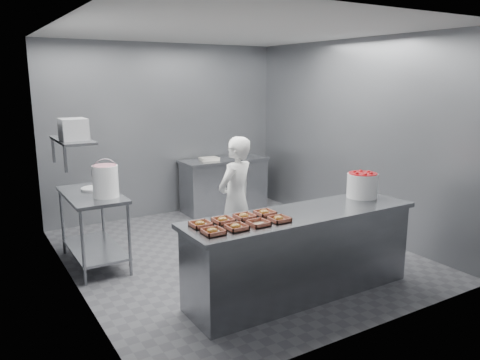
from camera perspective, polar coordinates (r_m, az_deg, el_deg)
name	(u,v)px	position (r m, az deg, el deg)	size (l,w,h in m)	color
floor	(236,254)	(6.19, -0.55, -8.96)	(4.50, 4.50, 0.00)	#4C4C51
ceiling	(235,30)	(5.80, -0.61, 17.79)	(4.50, 4.50, 0.00)	white
wall_back	(166,131)	(7.84, -9.05, 5.97)	(4.00, 0.04, 2.80)	slate
wall_left	(68,162)	(5.12, -20.21, 2.03)	(0.04, 4.50, 2.80)	slate
wall_right	(353,137)	(7.06, 13.59, 5.09)	(0.04, 4.50, 2.80)	slate
service_counter	(301,253)	(4.99, 7.47, -8.85)	(2.60, 0.70, 0.90)	slate
prep_table	(93,218)	(5.95, -17.48, -4.42)	(0.60, 1.20, 0.90)	slate
back_counter	(224,184)	(8.07, -1.95, -0.53)	(1.50, 0.60, 0.90)	slate
wall_shelf	(72,140)	(5.72, -19.75, 4.59)	(0.35, 0.90, 0.03)	slate
tray_0	(213,231)	(4.16, -3.32, -6.27)	(0.19, 0.18, 0.06)	tan
tray_1	(236,227)	(4.27, -0.47, -5.75)	(0.19, 0.18, 0.06)	tan
tray_2	(258,223)	(4.40, 2.26, -5.27)	(0.19, 0.18, 0.04)	tan
tray_3	(279,219)	(4.53, 4.78, -4.75)	(0.19, 0.18, 0.06)	tan
tray_4	(201,224)	(4.37, -4.83, -5.38)	(0.19, 0.18, 0.06)	tan
tray_5	(223,220)	(4.48, -2.07, -4.91)	(0.19, 0.18, 0.06)	tan
tray_6	(244,216)	(4.59, 0.55, -4.45)	(0.19, 0.18, 0.06)	tan
tray_7	(265,213)	(4.72, 3.03, -4.01)	(0.19, 0.18, 0.06)	tan
worker	(236,200)	(5.76, -0.52, -2.43)	(0.57, 0.37, 1.56)	white
strawberry_tub	(362,184)	(5.55, 14.68, -0.51)	(0.35, 0.35, 0.29)	white
glaze_bucket	(105,180)	(5.60, -16.09, -0.05)	(0.31, 0.29, 0.45)	white
bucket_lid	(94,188)	(6.06, -17.36, -0.99)	(0.32, 0.32, 0.02)	white
rag	(100,189)	(6.00, -16.72, -1.10)	(0.15, 0.13, 0.02)	#CCB28C
appliance	(73,129)	(5.61, -19.65, 5.85)	(0.28, 0.32, 0.24)	gray
paper_stack	(209,159)	(7.85, -3.78, 2.59)	(0.30, 0.22, 0.05)	silver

